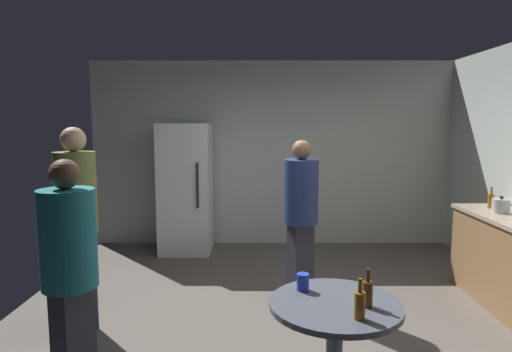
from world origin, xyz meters
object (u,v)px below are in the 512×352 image
object	(u,v)px
kettle	(500,206)
beer_bottle_brown	(367,293)
beer_bottle_on_counter	(490,200)
person_in_teal_shirt	(69,265)
plastic_cup_blue	(302,282)
person_in_navy_shirt	(300,209)
refrigerator	(185,188)
foreground_table	(334,319)
beer_bottle_amber	(359,304)
person_in_olive_shirt	(76,213)

from	to	relation	value
kettle	beer_bottle_brown	distance (m)	2.63
beer_bottle_on_counter	person_in_teal_shirt	xyz separation A→B (m)	(-3.68, -1.93, -0.06)
plastic_cup_blue	beer_bottle_brown	bearing A→B (deg)	-35.36
person_in_teal_shirt	person_in_navy_shirt	xyz separation A→B (m)	(1.61, 1.61, 0.03)
refrigerator	foreground_table	xyz separation A→B (m)	(1.46, -3.47, -0.27)
beer_bottle_on_counter	foreground_table	world-z (taller)	beer_bottle_on_counter
foreground_table	plastic_cup_blue	xyz separation A→B (m)	(-0.18, 0.18, 0.16)
foreground_table	beer_bottle_brown	size ratio (longest dim) A/B	3.48
beer_bottle_amber	beer_bottle_brown	distance (m)	0.18
person_in_navy_shirt	person_in_teal_shirt	bearing A→B (deg)	-74.13
beer_bottle_amber	person_in_navy_shirt	world-z (taller)	person_in_navy_shirt
beer_bottle_on_counter	foreground_table	size ratio (longest dim) A/B	0.29
person_in_olive_shirt	kettle	bearing A→B (deg)	56.18
kettle	beer_bottle_on_counter	size ratio (longest dim) A/B	1.06
plastic_cup_blue	person_in_olive_shirt	bearing A→B (deg)	152.88
kettle	beer_bottle_on_counter	distance (m)	0.24
refrigerator	beer_bottle_amber	size ratio (longest dim) A/B	7.83
beer_bottle_on_counter	beer_bottle_amber	xyz separation A→B (m)	(-1.94, -2.28, -0.17)
beer_bottle_brown	beer_bottle_amber	bearing A→B (deg)	-117.66
refrigerator	foreground_table	bearing A→B (deg)	-67.18
plastic_cup_blue	kettle	bearing A→B (deg)	36.70
beer_bottle_on_counter	person_in_navy_shirt	world-z (taller)	person_in_navy_shirt
beer_bottle_brown	person_in_teal_shirt	distance (m)	1.83
person_in_olive_shirt	beer_bottle_on_counter	bearing A→B (deg)	59.41
refrigerator	beer_bottle_amber	xyz separation A→B (m)	(1.55, -3.69, -0.08)
foreground_table	person_in_navy_shirt	bearing A→B (deg)	91.01
refrigerator	person_in_teal_shirt	bearing A→B (deg)	-93.16
refrigerator	person_in_olive_shirt	size ratio (longest dim) A/B	1.02
refrigerator	beer_bottle_brown	world-z (taller)	refrigerator
refrigerator	kettle	size ratio (longest dim) A/B	7.38
beer_bottle_brown	foreground_table	bearing A→B (deg)	159.75
person_in_teal_shirt	foreground_table	bearing A→B (deg)	26.14
plastic_cup_blue	foreground_table	bearing A→B (deg)	-46.22
beer_bottle_amber	person_in_olive_shirt	xyz separation A→B (m)	(-2.09, 1.34, 0.22)
beer_bottle_amber	foreground_table	bearing A→B (deg)	111.70
kettle	beer_bottle_brown	xyz separation A→B (m)	(-1.84, -1.88, -0.15)
person_in_navy_shirt	foreground_table	bearing A→B (deg)	-28.06
beer_bottle_on_counter	foreground_table	xyz separation A→B (m)	(-2.03, -2.05, -0.35)
foreground_table	person_in_navy_shirt	world-z (taller)	person_in_navy_shirt
person_in_navy_shirt	beer_bottle_on_counter	bearing A→B (deg)	69.84
beer_bottle_amber	plastic_cup_blue	xyz separation A→B (m)	(-0.27, 0.41, -0.03)
refrigerator	beer_bottle_on_counter	bearing A→B (deg)	-22.00
kettle	person_in_olive_shirt	distance (m)	4.07
refrigerator	beer_bottle_brown	distance (m)	3.89
beer_bottle_amber	person_in_teal_shirt	distance (m)	1.77
beer_bottle_on_counter	person_in_olive_shirt	world-z (taller)	person_in_olive_shirt
beer_bottle_amber	refrigerator	bearing A→B (deg)	112.75
refrigerator	beer_bottle_amber	bearing A→B (deg)	-67.25
beer_bottle_brown	person_in_teal_shirt	size ratio (longest dim) A/B	0.14
beer_bottle_amber	person_in_navy_shirt	bearing A→B (deg)	93.50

